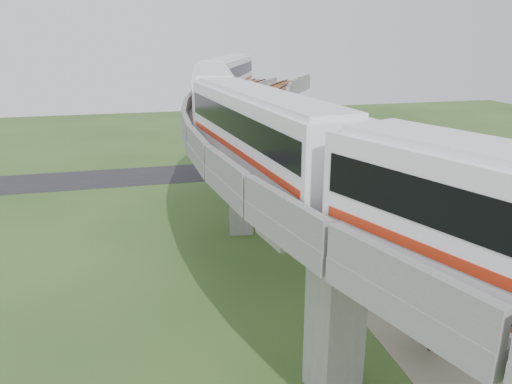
# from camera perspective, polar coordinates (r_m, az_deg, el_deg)

# --- Properties ---
(ground) EXTENTS (160.00, 160.00, 0.00)m
(ground) POSITION_cam_1_polar(r_m,az_deg,el_deg) (34.34, 0.51, -11.01)
(ground) COLOR #2E4A1D
(ground) RESTS_ON ground
(dirt_lot) EXTENTS (18.00, 26.00, 0.04)m
(dirt_lot) POSITION_cam_1_polar(r_m,az_deg,el_deg) (38.34, 22.32, -9.18)
(dirt_lot) COLOR #81715D
(dirt_lot) RESTS_ON ground
(asphalt_road) EXTENTS (60.00, 8.00, 0.03)m
(asphalt_road) POSITION_cam_1_polar(r_m,az_deg,el_deg) (61.85, -6.34, 2.26)
(asphalt_road) COLOR #232326
(asphalt_road) RESTS_ON ground
(viaduct) EXTENTS (19.58, 73.98, 11.40)m
(viaduct) POSITION_cam_1_polar(r_m,az_deg,el_deg) (32.12, 7.23, 4.16)
(viaduct) COLOR #99968E
(viaduct) RESTS_ON ground
(metro_train) EXTENTS (10.76, 61.35, 3.64)m
(metro_train) POSITION_cam_1_polar(r_m,az_deg,el_deg) (30.34, 1.27, 9.76)
(metro_train) COLOR white
(metro_train) RESTS_ON ground
(fence) EXTENTS (3.87, 38.73, 1.50)m
(fence) POSITION_cam_1_polar(r_m,az_deg,el_deg) (37.34, 15.32, -7.90)
(fence) COLOR #2D382D
(fence) RESTS_ON ground
(tree_0) EXTENTS (2.31, 2.31, 3.11)m
(tree_0) POSITION_cam_1_polar(r_m,az_deg,el_deg) (58.77, 5.70, 3.58)
(tree_0) COLOR #382314
(tree_0) RESTS_ON ground
(tree_1) EXTENTS (2.78, 2.78, 3.15)m
(tree_1) POSITION_cam_1_polar(r_m,az_deg,el_deg) (53.42, 6.36, 1.91)
(tree_1) COLOR #382314
(tree_1) RESTS_ON ground
(tree_2) EXTENTS (2.02, 2.02, 2.80)m
(tree_2) POSITION_cam_1_polar(r_m,az_deg,el_deg) (45.29, 6.02, -1.08)
(tree_2) COLOR #382314
(tree_2) RESTS_ON ground
(tree_3) EXTENTS (1.85, 1.85, 2.25)m
(tree_3) POSITION_cam_1_polar(r_m,az_deg,el_deg) (41.75, 7.17, -3.51)
(tree_3) COLOR #382314
(tree_3) RESTS_ON ground
(tree_4) EXTENTS (2.97, 2.97, 3.86)m
(tree_4) POSITION_cam_1_polar(r_m,az_deg,el_deg) (37.67, 9.98, -4.21)
(tree_4) COLOR #382314
(tree_4) RESTS_ON ground
(tree_5) EXTENTS (2.02, 2.02, 2.99)m
(tree_5) POSITION_cam_1_polar(r_m,az_deg,el_deg) (33.60, 13.87, -8.19)
(tree_5) COLOR #382314
(tree_5) RESTS_ON ground
(tree_6) EXTENTS (2.59, 2.59, 3.57)m
(tree_6) POSITION_cam_1_polar(r_m,az_deg,el_deg) (28.80, 19.66, -12.68)
(tree_6) COLOR #382314
(tree_6) RESTS_ON ground
(car_white) EXTENTS (1.48, 3.65, 1.24)m
(car_white) POSITION_cam_1_polar(r_m,az_deg,el_deg) (34.29, 22.37, -11.28)
(car_white) COLOR silver
(car_white) RESTS_ON dirt_lot
(car_dark) EXTENTS (4.50, 2.17, 1.26)m
(car_dark) POSITION_cam_1_polar(r_m,az_deg,el_deg) (39.31, 21.10, -7.29)
(car_dark) COLOR black
(car_dark) RESTS_ON dirt_lot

